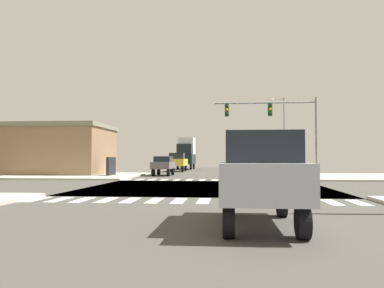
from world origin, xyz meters
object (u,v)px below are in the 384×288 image
Objects in this scene: pickup_nearside_1 at (178,161)px; street_lamp at (282,128)px; traffic_signal_mast at (276,118)px; sedan_trailing_2 at (163,164)px; bank_building at (50,150)px; box_truck_leading_1 at (186,152)px; suv_farside_1 at (259,171)px.

street_lamp is at bearing 163.57° from pickup_nearside_1.
street_lamp reaches higher than traffic_signal_mast.
pickup_nearside_1 is at bearing 119.82° from traffic_signal_mast.
sedan_trailing_2 is at bearing 90.00° from pickup_nearside_1.
traffic_signal_mast is 1.57× the size of pickup_nearside_1.
street_lamp is 0.64× the size of bank_building.
sedan_trailing_2 is (-12.49, -7.28, -3.97)m from street_lamp.
pickup_nearside_1 is at bearing 90.00° from box_truck_leading_1.
pickup_nearside_1 is 0.71× the size of box_truck_leading_1.
box_truck_leading_1 is 1.67× the size of sedan_trailing_2.
traffic_signal_mast is 0.93× the size of street_lamp.
street_lamp is 25.26m from bank_building.
street_lamp reaches higher than pickup_nearside_1.
suv_farside_1 is 0.64× the size of box_truck_leading_1.
suv_farside_1 is at bearing -55.68° from bank_building.
bank_building is 15.87m from pickup_nearside_1.
street_lamp is 1.68× the size of pickup_nearside_1.
traffic_signal_mast reaches higher than sedan_trailing_2.
bank_building reaches higher than sedan_trailing_2.
pickup_nearside_1 is (-12.49, 3.68, -3.79)m from street_lamp.
street_lamp is at bearing 80.92° from suv_farside_1.
traffic_signal_mast is 20.46m from pickup_nearside_1.
bank_building is 33.09m from suv_farside_1.
suv_farside_1 is (-3.02, -20.54, -3.45)m from traffic_signal_mast.
suv_farside_1 is at bearing -99.08° from street_lamp.
traffic_signal_mast is at bearing 146.96° from sedan_trailing_2.
traffic_signal_mast is 12.52m from sedan_trailing_2.
pickup_nearside_1 is 38.66m from suv_farside_1.
street_lamp is 1.99× the size of sedan_trailing_2.
box_truck_leading_1 is at bearing 132.15° from street_lamp.
sedan_trailing_2 is at bearing 90.00° from box_truck_leading_1.
bank_building reaches higher than pickup_nearside_1.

